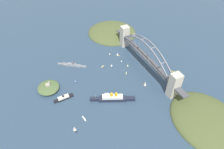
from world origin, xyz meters
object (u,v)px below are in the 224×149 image
at_px(ocean_liner, 113,98).
at_px(small_boat_9, 121,61).
at_px(harbor_ferry_steamer, 64,98).
at_px(small_boat_3, 145,84).
at_px(harbor_arch_bridge, 146,57).
at_px(small_boat_8, 110,54).
at_px(small_boat_1, 126,73).
at_px(small_boat_10, 117,54).
at_px(small_boat_0, 75,82).
at_px(small_boat_6, 84,119).
at_px(small_boat_2, 112,65).
at_px(small_boat_5, 103,66).
at_px(small_boat_7, 74,128).
at_px(seaplane_taxiing_near_bridge, 173,72).
at_px(small_boat_4, 128,65).
at_px(naval_cruiser, 72,65).
at_px(fort_island_mid_harbor, 48,87).

xyz_separation_m(ocean_liner, small_boat_9, (91.73, -66.73, -2.29)).
height_order(harbor_ferry_steamer, small_boat_3, small_boat_3).
distance_m(harbor_arch_bridge, small_boat_8, 91.92).
relative_size(small_boat_1, small_boat_10, 0.83).
xyz_separation_m(small_boat_0, small_boat_1, (-22.65, -104.79, 0.15)).
distance_m(small_boat_6, small_boat_8, 185.80).
relative_size(small_boat_2, small_boat_5, 0.96).
distance_m(small_boat_2, small_boat_7, 169.58).
bearing_deg(seaplane_taxiing_near_bridge, small_boat_1, 64.27).
relative_size(small_boat_2, small_boat_7, 0.76).
distance_m(small_boat_2, small_boat_10, 42.64).
height_order(small_boat_0, small_boat_9, small_boat_9).
bearing_deg(small_boat_10, small_boat_9, 172.90).
height_order(ocean_liner, small_boat_4, ocean_liner).
xyz_separation_m(small_boat_2, small_boat_3, (-82.00, -33.54, 1.43)).
bearing_deg(small_boat_4, harbor_arch_bridge, -115.72).
height_order(small_boat_2, small_boat_3, small_boat_3).
xyz_separation_m(small_boat_0, small_boat_10, (41.26, -116.59, 4.01)).
xyz_separation_m(small_boat_4, small_boat_5, (23.95, 49.83, -2.98)).
distance_m(small_boat_2, small_boat_5, 20.19).
relative_size(harbor_ferry_steamer, small_boat_2, 4.40).
bearing_deg(small_boat_5, small_boat_0, 105.74).
relative_size(harbor_arch_bridge, naval_cruiser, 4.54).
distance_m(naval_cruiser, small_boat_0, 52.24).
height_order(naval_cruiser, small_boat_4, naval_cruiser).
bearing_deg(small_boat_5, naval_cruiser, 61.54).
bearing_deg(seaplane_taxiing_near_bridge, small_boat_8, 38.21).
bearing_deg(small_boat_3, small_boat_1, 17.60).
xyz_separation_m(harbor_arch_bridge, small_boat_7, (-85.64, 187.43, -22.28)).
distance_m(harbor_arch_bridge, small_boat_7, 207.27).
bearing_deg(small_boat_2, small_boat_6, 135.45).
distance_m(harbor_ferry_steamer, small_boat_0, 47.40).
height_order(small_boat_5, small_boat_8, small_boat_8).
height_order(ocean_liner, fort_island_mid_harbor, ocean_liner).
height_order(ocean_liner, small_boat_7, ocean_liner).
xyz_separation_m(small_boat_5, small_boat_7, (-125.55, 104.46, 4.51)).
bearing_deg(harbor_ferry_steamer, small_boat_10, -63.52).
bearing_deg(seaplane_taxiing_near_bridge, small_boat_2, 54.56).
bearing_deg(small_boat_2, small_boat_0, 97.22).
bearing_deg(small_boat_8, small_boat_1, -177.45).
height_order(small_boat_0, small_boat_4, small_boat_4).
xyz_separation_m(seaplane_taxiing_near_bridge, small_boat_2, (76.98, 108.16, 1.77)).
xyz_separation_m(ocean_liner, naval_cruiser, (127.58, 37.25, -2.60)).
bearing_deg(harbor_arch_bridge, small_boat_7, 114.56).
bearing_deg(small_boat_8, harbor_arch_bridge, -145.62).
bearing_deg(fort_island_mid_harbor, naval_cruiser, -52.14).
distance_m(small_boat_5, small_boat_6, 139.35).
xyz_separation_m(naval_cruiser, small_boat_5, (-32.04, -59.10, -2.15)).
relative_size(ocean_liner, small_boat_2, 9.15).
xyz_separation_m(small_boat_0, small_boat_2, (10.97, -86.59, 3.33)).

